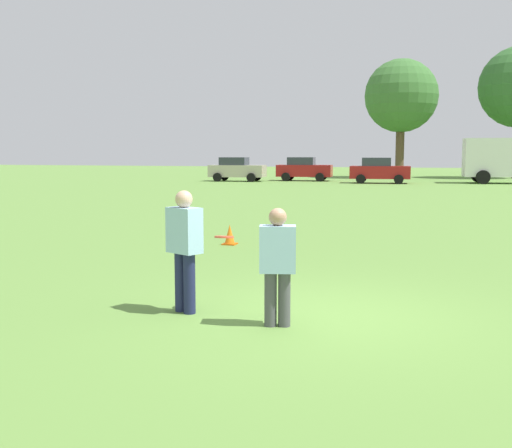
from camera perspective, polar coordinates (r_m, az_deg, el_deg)
name	(u,v)px	position (r m, az deg, el deg)	size (l,w,h in m)	color
ground_plane	(329,316)	(8.54, 6.67, -8.33)	(169.63, 169.63, 0.00)	#608C3D
player_thrower	(184,244)	(8.53, -6.57, -1.86)	(0.55, 0.46, 1.68)	#1E234C
player_defender	(278,261)	(7.81, 1.99, -3.38)	(0.50, 0.36, 1.50)	#4C4C51
frisbee	(224,237)	(8.56, -2.94, -1.19)	(0.27, 0.27, 0.05)	#E54C33
traffic_cone	(230,235)	(14.85, -2.42, -1.01)	(0.32, 0.32, 0.48)	#D8590C
parked_car_near_left	(237,169)	(47.61, -1.78, 5.06)	(4.32, 2.45, 1.82)	#B7AD99
parked_car_mid_left	(304,169)	(48.39, 4.40, 5.06)	(4.32, 2.45, 1.82)	maroon
parked_car_center	(379,170)	(45.29, 11.23, 4.85)	(4.32, 2.45, 1.82)	maroon
tree_west_oak	(401,96)	(55.46, 13.17, 11.33)	(6.21, 6.21, 10.10)	brown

